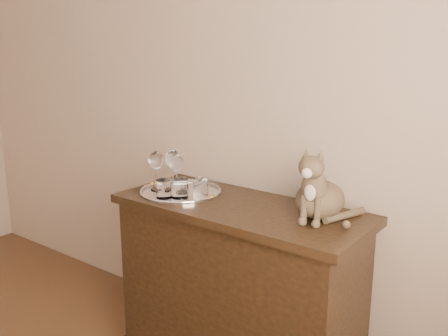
# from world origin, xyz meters

# --- Properties ---
(wall_back) EXTENTS (4.00, 0.10, 2.70)m
(wall_back) POSITION_xyz_m (0.00, 2.25, 1.35)
(wall_back) COLOR #C5AB94
(wall_back) RESTS_ON ground
(sideboard) EXTENTS (1.20, 0.50, 0.85)m
(sideboard) POSITION_xyz_m (0.60, 1.94, 0.42)
(sideboard) COLOR black
(sideboard) RESTS_ON ground
(tray) EXTENTS (0.40, 0.40, 0.01)m
(tray) POSITION_xyz_m (0.26, 1.91, 0.85)
(tray) COLOR silver
(tray) RESTS_ON sideboard
(wine_glass_a) EXTENTS (0.07, 0.07, 0.20)m
(wine_glass_a) POSITION_xyz_m (0.18, 1.95, 0.96)
(wine_glass_a) COLOR silver
(wine_glass_a) RESTS_ON tray
(wine_glass_c) EXTENTS (0.07, 0.07, 0.20)m
(wine_glass_c) POSITION_xyz_m (0.14, 1.87, 0.96)
(wine_glass_c) COLOR white
(wine_glass_c) RESTS_ON tray
(wine_glass_d) EXTENTS (0.07, 0.07, 0.18)m
(wine_glass_d) POSITION_xyz_m (0.24, 1.91, 0.95)
(wine_glass_d) COLOR silver
(wine_glass_d) RESTS_ON tray
(tumbler_a) EXTENTS (0.08, 0.08, 0.09)m
(tumbler_a) POSITION_xyz_m (0.33, 1.84, 0.90)
(tumbler_a) COLOR white
(tumbler_a) RESTS_ON tray
(tumbler_b) EXTENTS (0.08, 0.08, 0.09)m
(tumbler_b) POSITION_xyz_m (0.27, 1.79, 0.90)
(tumbler_b) COLOR white
(tumbler_b) RESTS_ON tray
(tumbler_c) EXTENTS (0.07, 0.07, 0.08)m
(tumbler_c) POSITION_xyz_m (0.38, 1.93, 0.90)
(tumbler_c) COLOR silver
(tumbler_c) RESTS_ON tray
(cat) EXTENTS (0.34, 0.32, 0.31)m
(cat) POSITION_xyz_m (0.97, 2.01, 1.01)
(cat) COLOR #503C2F
(cat) RESTS_ON sideboard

